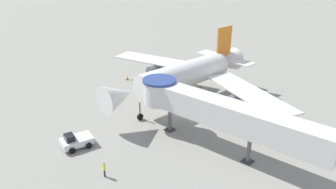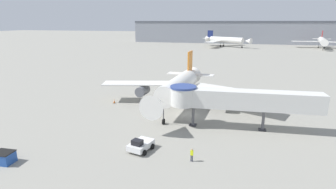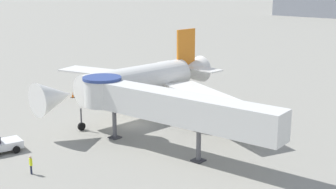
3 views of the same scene
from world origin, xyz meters
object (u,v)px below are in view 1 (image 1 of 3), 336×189
at_px(main_airplane, 187,75).
at_px(jet_bridge, 214,110).
at_px(pushback_tug_white, 76,141).
at_px(ground_crew_marshaller, 104,169).
at_px(traffic_cone_port_wing, 127,78).
at_px(traffic_cone_near_nose, 79,139).

xyz_separation_m(main_airplane, jet_bridge, (10.11, -7.52, 0.48)).
bearing_deg(pushback_tug_white, main_airplane, 99.81).
bearing_deg(ground_crew_marshaller, main_airplane, 119.47).
bearing_deg(ground_crew_marshaller, traffic_cone_port_wing, 148.09).
relative_size(pushback_tug_white, traffic_cone_near_nose, 5.84).
relative_size(jet_bridge, traffic_cone_port_wing, 27.79).
distance_m(pushback_tug_white, traffic_cone_port_wing, 21.74).
xyz_separation_m(main_airplane, traffic_cone_near_nose, (-2.02, -17.22, -3.93)).
bearing_deg(pushback_tug_white, jet_bridge, 56.47).
height_order(main_airplane, pushback_tug_white, main_airplane).
height_order(pushback_tug_white, ground_crew_marshaller, pushback_tug_white).
distance_m(pushback_tug_white, ground_crew_marshaller, 6.96).
bearing_deg(main_airplane, jet_bridge, -31.87).
height_order(jet_bridge, traffic_cone_port_wing, jet_bridge).
distance_m(main_airplane, pushback_tug_white, 18.38).
relative_size(pushback_tug_white, ground_crew_marshaller, 2.34).
bearing_deg(jet_bridge, ground_crew_marshaller, -114.93).
bearing_deg(traffic_cone_port_wing, traffic_cone_near_nose, -56.33).
height_order(main_airplane, ground_crew_marshaller, main_airplane).
bearing_deg(ground_crew_marshaller, pushback_tug_white, -176.39).
relative_size(jet_bridge, pushback_tug_white, 5.78).
height_order(pushback_tug_white, traffic_cone_port_wing, pushback_tug_white).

